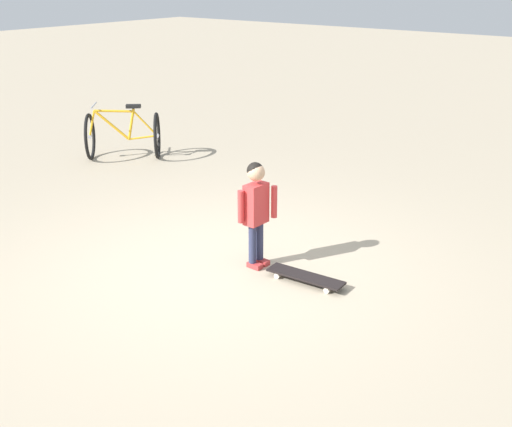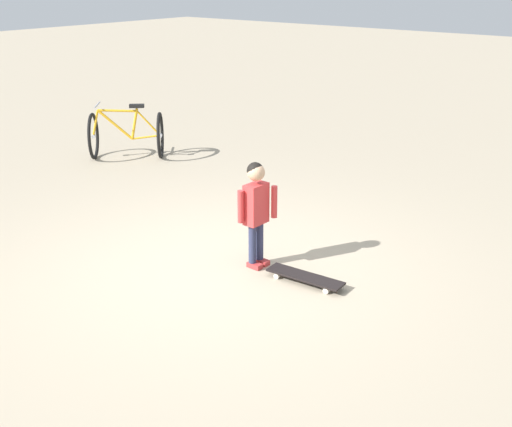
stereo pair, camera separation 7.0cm
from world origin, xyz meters
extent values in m
plane|color=tan|center=(0.00, 0.00, 0.00)|extent=(50.00, 50.00, 0.00)
cylinder|color=#2D3351|center=(0.25, 0.34, 0.24)|extent=(0.08, 0.08, 0.42)
cube|color=#B73333|center=(0.28, 0.34, 0.03)|extent=(0.15, 0.08, 0.05)
cylinder|color=#2D3351|center=(0.25, 0.23, 0.24)|extent=(0.08, 0.08, 0.42)
cube|color=#B73333|center=(0.28, 0.23, 0.03)|extent=(0.15, 0.08, 0.05)
cube|color=#D13838|center=(0.25, 0.29, 0.65)|extent=(0.15, 0.24, 0.40)
cylinder|color=#D13838|center=(0.35, 0.44, 0.65)|extent=(0.06, 0.06, 0.32)
cylinder|color=#D13838|center=(0.18, 0.14, 0.65)|extent=(0.06, 0.06, 0.32)
sphere|color=tan|center=(0.25, 0.29, 0.96)|extent=(0.17, 0.17, 0.17)
sphere|color=black|center=(0.24, 0.29, 0.98)|extent=(0.16, 0.16, 0.16)
cube|color=black|center=(0.85, 0.28, 0.07)|extent=(0.77, 0.25, 0.02)
cube|color=#B7B7BC|center=(1.11, 0.30, 0.05)|extent=(0.04, 0.11, 0.02)
cube|color=#B7B7BC|center=(0.58, 0.26, 0.05)|extent=(0.04, 0.11, 0.02)
cylinder|color=beige|center=(1.11, 0.37, 0.03)|extent=(0.06, 0.03, 0.06)
cylinder|color=beige|center=(1.12, 0.22, 0.03)|extent=(0.06, 0.03, 0.06)
cylinder|color=beige|center=(0.57, 0.33, 0.03)|extent=(0.06, 0.03, 0.06)
cylinder|color=beige|center=(0.59, 0.18, 0.03)|extent=(0.06, 0.03, 0.06)
torus|color=black|center=(-4.10, 1.72, 0.36)|extent=(0.51, 0.56, 0.71)
torus|color=black|center=(-3.34, 2.40, 0.36)|extent=(0.51, 0.56, 0.71)
cylinder|color=#B7B7BC|center=(-4.10, 1.72, 0.36)|extent=(0.08, 0.08, 0.06)
cylinder|color=#B7B7BC|center=(-3.34, 2.40, 0.36)|extent=(0.08, 0.08, 0.06)
cylinder|color=gold|center=(-3.85, 1.95, 0.53)|extent=(0.41, 0.38, 0.48)
cylinder|color=gold|center=(-3.81, 1.98, 0.75)|extent=(0.46, 0.42, 0.06)
cylinder|color=gold|center=(-3.63, 2.15, 0.54)|extent=(0.13, 0.12, 0.48)
cylinder|color=gold|center=(-3.50, 2.26, 0.33)|extent=(0.34, 0.31, 0.08)
cylinder|color=gold|center=(-3.47, 2.29, 0.55)|extent=(0.28, 0.26, 0.40)
cylinder|color=gold|center=(-4.07, 1.75, 0.56)|extent=(0.12, 0.11, 0.41)
cube|color=black|center=(-3.59, 2.18, 0.82)|extent=(0.23, 0.22, 0.05)
cylinder|color=#B7B7BC|center=(-4.03, 1.79, 0.84)|extent=(0.33, 0.36, 0.02)
camera|label=1|loc=(3.83, -4.28, 2.76)|focal=45.28mm
camera|label=2|loc=(3.89, -4.24, 2.76)|focal=45.28mm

